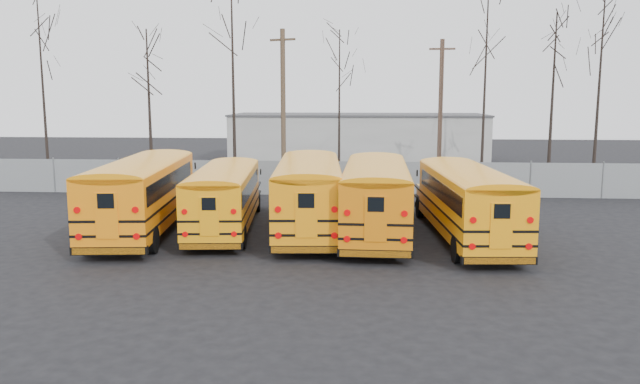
# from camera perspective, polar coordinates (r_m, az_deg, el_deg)

# --- Properties ---
(ground) EXTENTS (120.00, 120.00, 0.00)m
(ground) POSITION_cam_1_polar(r_m,az_deg,el_deg) (24.68, -1.99, -4.71)
(ground) COLOR black
(ground) RESTS_ON ground
(fence) EXTENTS (40.00, 0.04, 2.00)m
(fence) POSITION_cam_1_polar(r_m,az_deg,el_deg) (36.27, -0.00, 1.27)
(fence) COLOR gray
(fence) RESTS_ON ground
(distant_building) EXTENTS (22.00, 8.00, 4.00)m
(distant_building) POSITION_cam_1_polar(r_m,az_deg,el_deg) (55.99, 3.51, 4.97)
(distant_building) COLOR #B7B8B2
(distant_building) RESTS_ON ground
(bus_a) EXTENTS (3.78, 11.67, 3.21)m
(bus_a) POSITION_cam_1_polar(r_m,az_deg,el_deg) (27.32, -15.83, 0.29)
(bus_a) COLOR black
(bus_a) RESTS_ON ground
(bus_b) EXTENTS (3.29, 10.30, 2.84)m
(bus_b) POSITION_cam_1_polar(r_m,az_deg,el_deg) (26.92, -8.69, -0.07)
(bus_b) COLOR black
(bus_b) RESTS_ON ground
(bus_c) EXTENTS (3.40, 11.49, 3.17)m
(bus_c) POSITION_cam_1_polar(r_m,az_deg,el_deg) (26.45, -1.03, 0.31)
(bus_c) COLOR black
(bus_c) RESTS_ON ground
(bus_d) EXTENTS (2.78, 11.23, 3.13)m
(bus_d) POSITION_cam_1_polar(r_m,az_deg,el_deg) (25.91, 5.14, 0.04)
(bus_d) COLOR black
(bus_d) RESTS_ON ground
(bus_e) EXTENTS (3.24, 10.90, 3.01)m
(bus_e) POSITION_cam_1_polar(r_m,az_deg,el_deg) (25.53, 13.29, -0.46)
(bus_e) COLOR black
(bus_e) RESTS_ON ground
(utility_pole_left) EXTENTS (1.66, 0.79, 9.79)m
(utility_pole_left) POSITION_cam_1_polar(r_m,az_deg,el_deg) (39.17, -3.39, 7.73)
(utility_pole_left) COLOR #4E3D2C
(utility_pole_left) RESTS_ON ground
(utility_pole_right) EXTENTS (1.67, 0.29, 9.34)m
(utility_pole_right) POSITION_cam_1_polar(r_m,az_deg,el_deg) (41.73, 10.95, 7.34)
(utility_pole_right) COLOR brown
(utility_pole_right) RESTS_ON ground
(tree_0) EXTENTS (0.26, 0.26, 12.15)m
(tree_0) POSITION_cam_1_polar(r_m,az_deg,el_deg) (43.91, -23.99, 8.48)
(tree_0) COLOR black
(tree_0) RESTS_ON ground
(tree_1) EXTENTS (0.26, 0.26, 9.72)m
(tree_1) POSITION_cam_1_polar(r_m,az_deg,el_deg) (39.80, -15.32, 7.21)
(tree_1) COLOR black
(tree_1) RESTS_ON ground
(tree_2) EXTENTS (0.26, 0.26, 13.00)m
(tree_2) POSITION_cam_1_polar(r_m,az_deg,el_deg) (39.20, -7.94, 9.81)
(tree_2) COLOR black
(tree_2) RESTS_ON ground
(tree_3) EXTENTS (0.26, 0.26, 9.72)m
(tree_3) POSITION_cam_1_polar(r_m,az_deg,el_deg) (38.75, 1.77, 7.48)
(tree_3) COLOR black
(tree_3) RESTS_ON ground
(tree_4) EXTENTS (0.26, 0.26, 12.44)m
(tree_4) POSITION_cam_1_polar(r_m,az_deg,el_deg) (39.22, 14.83, 9.20)
(tree_4) COLOR black
(tree_4) RESTS_ON ground
(tree_5) EXTENTS (0.26, 0.26, 10.90)m
(tree_5) POSITION_cam_1_polar(r_m,az_deg,el_deg) (42.58, 20.46, 7.85)
(tree_5) COLOR black
(tree_5) RESTS_ON ground
(tree_6) EXTENTS (0.26, 0.26, 12.22)m
(tree_6) POSITION_cam_1_polar(r_m,az_deg,el_deg) (44.21, 24.14, 8.51)
(tree_6) COLOR black
(tree_6) RESTS_ON ground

